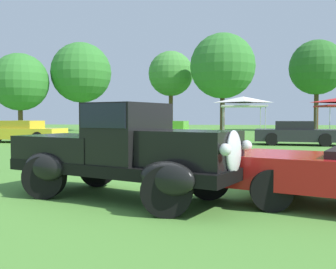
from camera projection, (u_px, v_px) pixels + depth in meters
The scene contains 12 objects.
ground_plane at pixel (132, 197), 7.17m from camera, with size 120.00×120.00×0.00m, color #4C8433.
feature_pickup_truck at pixel (125, 150), 7.03m from camera, with size 4.49×3.11×1.70m.
show_car_yellow at pixel (24, 132), 22.08m from camera, with size 4.62×2.38×1.22m.
show_car_lime at pixel (171, 133), 20.65m from camera, with size 4.43×2.23×1.22m.
show_car_charcoal at pixel (297, 133), 20.14m from camera, with size 4.39×2.34×1.22m.
spectator_by_row at pixel (146, 129), 17.64m from camera, with size 0.36×0.46×1.69m.
canopy_tent_left_field at pixel (243, 101), 24.98m from camera, with size 2.75×2.75×2.71m.
treeline_far_left at pixel (20, 82), 37.26m from camera, with size 5.40×5.40×7.38m.
treeline_mid_left at pixel (81, 73), 39.26m from camera, with size 5.95×5.95×8.76m.
treeline_center at pixel (171, 74), 41.40m from camera, with size 4.70×4.70×8.26m.
treeline_mid_right at pixel (223, 66), 37.05m from camera, with size 6.11×6.11×9.22m.
treeline_far_right at pixel (317, 68), 39.07m from camera, with size 5.40×5.40×8.98m.
Camera 1 is at (1.44, -7.00, 1.47)m, focal length 42.37 mm.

